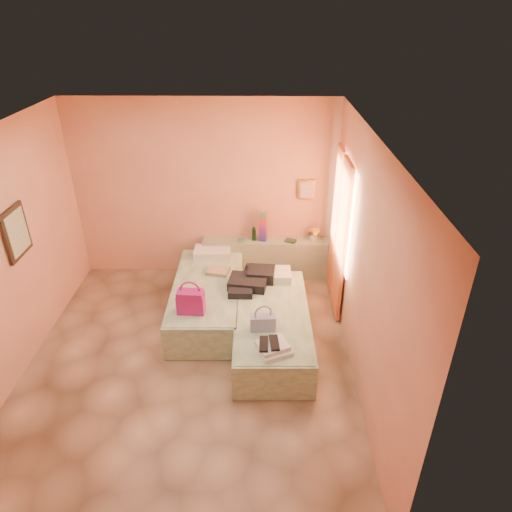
{
  "coord_description": "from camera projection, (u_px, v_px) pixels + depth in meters",
  "views": [
    {
      "loc": [
        0.88,
        -4.29,
        3.94
      ],
      "look_at": [
        0.81,
        0.85,
        1.06
      ],
      "focal_mm": 32.0,
      "sensor_mm": 36.0,
      "label": 1
    }
  ],
  "objects": [
    {
      "name": "room_walls",
      "position": [
        204.0,
        213.0,
        5.3
      ],
      "size": [
        4.02,
        4.51,
        2.81
      ],
      "color": "#E4A37A",
      "rests_on": "ground"
    },
    {
      "name": "flower_vase",
      "position": [
        314.0,
        233.0,
        7.11
      ],
      "size": [
        0.25,
        0.25,
        0.26
      ],
      "primitive_type": "cube",
      "rotation": [
        0.0,
        0.0,
        0.32
      ],
      "color": "silver",
      "rests_on": "headboard_ledge"
    },
    {
      "name": "small_dish",
      "position": [
        241.0,
        240.0,
        7.15
      ],
      "size": [
        0.14,
        0.14,
        0.03
      ],
      "primitive_type": "cylinder",
      "rotation": [
        0.0,
        0.0,
        0.13
      ],
      "color": "#47835B",
      "rests_on": "headboard_ledge"
    },
    {
      "name": "sandal_pair",
      "position": [
        269.0,
        344.0,
        5.06
      ],
      "size": [
        0.2,
        0.26,
        0.03
      ],
      "primitive_type": "cube",
      "rotation": [
        0.0,
        0.0,
        -0.01
      ],
      "color": "black",
      "rests_on": "towel_stack"
    },
    {
      "name": "green_book",
      "position": [
        291.0,
        241.0,
        7.13
      ],
      "size": [
        0.2,
        0.18,
        0.03
      ],
      "primitive_type": "cube",
      "rotation": [
        0.0,
        0.0,
        -0.4
      ],
      "color": "#234128",
      "rests_on": "headboard_ledge"
    },
    {
      "name": "water_bottle",
      "position": [
        254.0,
        234.0,
        7.13
      ],
      "size": [
        0.08,
        0.08,
        0.22
      ],
      "primitive_type": "cylinder",
      "rotation": [
        0.0,
        0.0,
        -0.3
      ],
      "color": "#153B1B",
      "rests_on": "headboard_ledge"
    },
    {
      "name": "rainbow_box",
      "position": [
        263.0,
        226.0,
        7.07
      ],
      "size": [
        0.12,
        0.12,
        0.48
      ],
      "primitive_type": "cube",
      "rotation": [
        0.0,
        0.0,
        -0.17
      ],
      "color": "#AC156D",
      "rests_on": "headboard_ledge"
    },
    {
      "name": "headboard_ledge",
      "position": [
        267.0,
        258.0,
        7.34
      ],
      "size": [
        2.05,
        0.3,
        0.65
      ],
      "primitive_type": "cube",
      "color": "gray",
      "rests_on": "ground"
    },
    {
      "name": "bed_left",
      "position": [
        208.0,
        298.0,
        6.48
      ],
      "size": [
        0.93,
        2.01,
        0.5
      ],
      "primitive_type": "cube",
      "rotation": [
        0.0,
        0.0,
        0.02
      ],
      "color": "beige",
      "rests_on": "ground"
    },
    {
      "name": "blue_handbag",
      "position": [
        263.0,
        323.0,
        5.42
      ],
      "size": [
        0.31,
        0.15,
        0.19
      ],
      "primitive_type": "cube",
      "rotation": [
        0.0,
        0.0,
        0.06
      ],
      "color": "#3F5799",
      "rests_on": "bed_right"
    },
    {
      "name": "khaki_garment",
      "position": [
        218.0,
        271.0,
        6.6
      ],
      "size": [
        0.35,
        0.3,
        0.05
      ],
      "primitive_type": "cube",
      "rotation": [
        0.0,
        0.0,
        -0.21
      ],
      "color": "tan",
      "rests_on": "bed_left"
    },
    {
      "name": "ground",
      "position": [
        190.0,
        363.0,
        5.68
      ],
      "size": [
        4.5,
        4.5,
        0.0
      ],
      "primitive_type": "plane",
      "color": "tan",
      "rests_on": "ground"
    },
    {
      "name": "clothes_pile",
      "position": [
        251.0,
        281.0,
        6.25
      ],
      "size": [
        0.61,
        0.61,
        0.17
      ],
      "primitive_type": "cube",
      "rotation": [
        0.0,
        0.0,
        -0.11
      ],
      "color": "black",
      "rests_on": "bed_right"
    },
    {
      "name": "towel_stack",
      "position": [
        274.0,
        348.0,
        5.1
      ],
      "size": [
        0.44,
        0.41,
        0.1
      ],
      "primitive_type": "cube",
      "rotation": [
        0.0,
        0.0,
        0.39
      ],
      "color": "silver",
      "rests_on": "bed_right"
    },
    {
      "name": "bed_right",
      "position": [
        272.0,
        328.0,
        5.9
      ],
      "size": [
        0.93,
        2.01,
        0.5
      ],
      "primitive_type": "cube",
      "rotation": [
        0.0,
        0.0,
        0.02
      ],
      "color": "beige",
      "rests_on": "ground"
    },
    {
      "name": "magenta_handbag",
      "position": [
        191.0,
        301.0,
        5.71
      ],
      "size": [
        0.35,
        0.21,
        0.32
      ],
      "primitive_type": "cube",
      "rotation": [
        0.0,
        0.0,
        -0.04
      ],
      "color": "#AC156D",
      "rests_on": "bed_left"
    }
  ]
}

